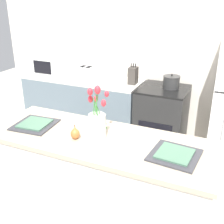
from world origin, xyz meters
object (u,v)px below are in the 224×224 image
Objects in this scene: stove_range at (161,121)px; plate_setting_left at (35,124)px; pear_figurine at (75,133)px; toaster at (86,73)px; flower_vase at (97,123)px; plate_setting_right at (175,155)px; cooking_pot at (171,82)px; microwave at (52,65)px; knife_block at (133,75)px.

plate_setting_left is (-0.69, -1.62, 0.52)m from stove_range.
stove_range is 1.79m from pear_figurine.
flower_vase is at bearing -58.26° from toaster.
flower_vase is 1.56× the size of toaster.
stove_range is 3.21× the size of toaster.
plate_setting_left is 1.18m from plate_setting_right.
plate_setting_left is 1.84m from cooking_pot.
stove_range is 1.75m from microwave.
stove_range is at bearing -149.67° from cooking_pot.
plate_setting_left is at bearing -99.56° from knife_block.
pear_figurine is 0.24× the size of microwave.
pear_figurine reaches higher than plate_setting_left.
knife_block is at bearing 0.93° from microwave.
cooking_pot is at bearing 1.56° from microwave.
flower_vase is at bearing -96.54° from cooking_pot.
cooking_pot is at bearing 103.91° from plate_setting_right.
stove_range is at bearing 1.47° from toaster.
toaster is 1.35× the size of cooking_pot.
pear_figurine reaches higher than plate_setting_right.
pear_figurine is at bearing -151.64° from flower_vase.
cooking_pot is (0.34, 1.73, -0.03)m from pear_figurine.
plate_setting_right is at bearing 4.94° from pear_figurine.
toaster is 0.67m from knife_block.
pear_figurine is 0.75m from plate_setting_right.
pear_figurine is 0.56× the size of cooking_pot.
microwave reaches higher than stove_range.
stove_range is 1.77m from plate_setting_right.
stove_range is at bearing 106.91° from plate_setting_right.
toaster is (-1.58, 1.59, 0.02)m from plate_setting_right.
plate_setting_right is at bearing -76.09° from cooking_pot.
microwave reaches higher than plate_setting_right.
stove_range is 0.54m from cooking_pot.
microwave is at bearing 120.67° from plate_setting_left.
flower_vase is 0.19m from pear_figurine.
toaster is at bearing -176.34° from cooking_pot.
stove_range is 0.70m from knife_block.
plate_setting_left is 1.64m from toaster.
plate_setting_right is at bearing -73.09° from stove_range.
microwave is at bearing -179.07° from knife_block.
stove_range is 1.84m from plate_setting_left.
pear_figurine is 0.44m from plate_setting_left.
stove_range is 2.06× the size of flower_vase.
microwave is (-0.57, 0.03, 0.05)m from toaster.
cooking_pot is at bearing 3.66° from toaster.
microwave is at bearing -179.98° from stove_range.
toaster reaches higher than plate_setting_left.
cooking_pot is at bearing 3.13° from knife_block.
flower_vase is 1.86m from toaster.
cooking_pot reaches higher than pear_figurine.
pear_figurine is 1.76m from cooking_pot.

